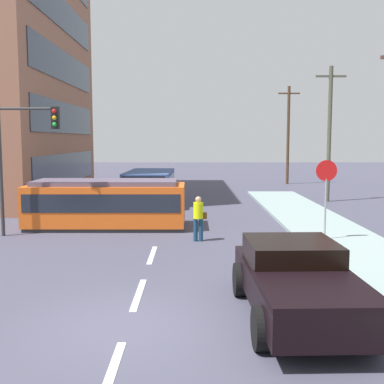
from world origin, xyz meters
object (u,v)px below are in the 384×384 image
(pickup_truck_parked, at_px, (296,281))
(pedestrian_crossing, at_px, (198,216))
(traffic_light_mast, at_px, (22,145))
(city_bus, at_px, (149,185))
(stop_sign, at_px, (325,183))
(streetcar_tram, at_px, (106,203))
(utility_pole_far, at_px, (287,133))
(utility_pole_mid, at_px, (328,132))

(pickup_truck_parked, bearing_deg, pedestrian_crossing, 104.30)
(traffic_light_mast, bearing_deg, city_bus, 66.04)
(city_bus, bearing_deg, stop_sign, -54.88)
(city_bus, bearing_deg, streetcar_tram, -99.35)
(traffic_light_mast, xyz_separation_m, utility_pole_far, (14.59, 22.09, 0.72))
(stop_sign, bearing_deg, utility_pole_mid, 73.81)
(city_bus, xyz_separation_m, utility_pole_mid, (10.71, 1.39, 3.12))
(pickup_truck_parked, bearing_deg, streetcar_tram, 119.27)
(streetcar_tram, distance_m, traffic_light_mast, 4.18)
(city_bus, relative_size, utility_pole_far, 0.69)
(streetcar_tram, distance_m, city_bus, 7.42)
(pedestrian_crossing, xyz_separation_m, traffic_light_mast, (-6.73, 0.98, 2.61))
(city_bus, relative_size, pedestrian_crossing, 3.36)
(pedestrian_crossing, relative_size, stop_sign, 0.58)
(pedestrian_crossing, relative_size, traffic_light_mast, 0.33)
(pedestrian_crossing, distance_m, stop_sign, 4.78)
(pickup_truck_parked, height_order, traffic_light_mast, traffic_light_mast)
(pickup_truck_parked, height_order, utility_pole_mid, utility_pole_mid)
(pickup_truck_parked, distance_m, utility_pole_far, 31.50)
(streetcar_tram, height_order, stop_sign, stop_sign)
(pickup_truck_parked, distance_m, traffic_light_mast, 12.57)
(utility_pole_mid, bearing_deg, city_bus, -172.60)
(pickup_truck_parked, relative_size, stop_sign, 1.75)
(pedestrian_crossing, bearing_deg, streetcar_tram, 144.67)
(traffic_light_mast, height_order, utility_pole_far, utility_pole_far)
(city_bus, relative_size, stop_sign, 1.95)
(pickup_truck_parked, height_order, stop_sign, stop_sign)
(pedestrian_crossing, distance_m, utility_pole_mid, 14.37)
(stop_sign, bearing_deg, city_bus, 125.12)
(stop_sign, xyz_separation_m, utility_pole_far, (3.26, 23.36, 2.08))
(streetcar_tram, xyz_separation_m, pickup_truck_parked, (5.85, -10.44, -0.26))
(utility_pole_far, bearing_deg, streetcar_tram, -120.06)
(city_bus, xyz_separation_m, pickup_truck_parked, (4.64, -17.76, -0.31))
(streetcar_tram, xyz_separation_m, utility_pole_far, (11.75, 20.31, 3.22))
(streetcar_tram, height_order, utility_pole_mid, utility_pole_mid)
(pedestrian_crossing, relative_size, utility_pole_mid, 0.21)
(pedestrian_crossing, bearing_deg, traffic_light_mast, 171.72)
(pedestrian_crossing, distance_m, utility_pole_far, 24.60)
(stop_sign, distance_m, traffic_light_mast, 11.49)
(traffic_light_mast, bearing_deg, pedestrian_crossing, -8.28)
(pickup_truck_parked, xyz_separation_m, traffic_light_mast, (-8.69, 8.66, 2.76))
(pedestrian_crossing, height_order, utility_pole_far, utility_pole_far)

